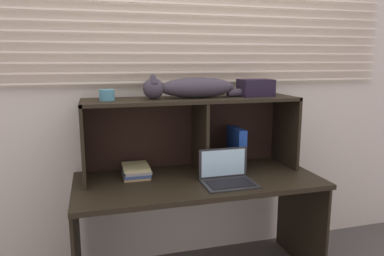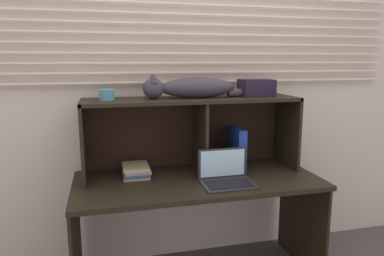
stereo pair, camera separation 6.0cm
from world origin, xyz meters
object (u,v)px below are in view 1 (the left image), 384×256
Objects in this scene: laptop at (227,176)px; storage_box at (256,88)px; cat at (192,88)px; book_stack at (136,171)px; small_basket at (107,95)px; binder_upright at (236,148)px.

laptop is 0.65m from storage_box.
book_stack is (-0.37, -0.00, -0.52)m from cat.
cat is at bearing -180.00° from storage_box.
laptop is at bearing -137.60° from storage_box.
book_stack is 2.36× the size of small_basket.
binder_upright is at bearing 180.00° from storage_box.
small_basket is (-0.16, 0.00, 0.49)m from book_stack.
binder_upright is at bearing 0.00° from small_basket.
binder_upright is 0.43m from storage_box.
cat is at bearing -0.00° from small_basket.
cat is at bearing 0.34° from book_stack.
small_basket reaches higher than book_stack.
laptop is 1.45× the size of book_stack.
laptop is at bearing -27.47° from book_stack.
laptop is (0.15, -0.27, -0.52)m from cat.
storage_box is at bearing 0.00° from cat.
book_stack is at bearing -179.66° from cat.
storage_box is (0.98, 0.00, 0.02)m from small_basket.
storage_box reaches higher than small_basket.
cat reaches higher than small_basket.
binder_upright is 0.70m from book_stack.
small_basket is (-0.85, 0.00, 0.39)m from binder_upright.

